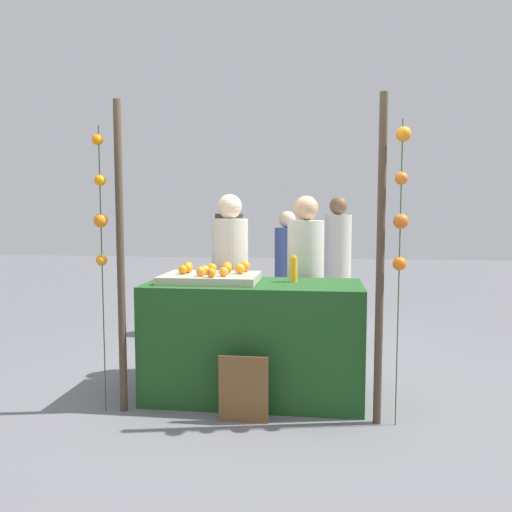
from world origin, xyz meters
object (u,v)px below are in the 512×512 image
at_px(juice_bottle, 294,269).
at_px(chalkboard_sign, 244,390).
at_px(orange_1, 212,268).
at_px(orange_0, 188,268).
at_px(stall_counter, 254,340).
at_px(vendor_left, 230,291).
at_px(vendor_right, 305,293).

distance_m(juice_bottle, chalkboard_sign, 1.05).
bearing_deg(orange_1, orange_0, -174.53).
xyz_separation_m(stall_counter, orange_0, (-0.56, 0.08, 0.57)).
height_order(vendor_left, vendor_right, vendor_left).
relative_size(orange_0, chalkboard_sign, 0.16).
distance_m(orange_0, orange_1, 0.20).
bearing_deg(chalkboard_sign, vendor_right, 70.20).
xyz_separation_m(juice_bottle, vendor_left, (-0.61, 0.50, -0.26)).
height_order(stall_counter, juice_bottle, juice_bottle).
relative_size(juice_bottle, vendor_right, 0.13).
xyz_separation_m(orange_1, juice_bottle, (0.67, -0.01, 0.00)).
bearing_deg(vendor_right, chalkboard_sign, -109.80).
bearing_deg(stall_counter, vendor_right, 57.09).
relative_size(chalkboard_sign, vendor_left, 0.30).
height_order(stall_counter, vendor_left, vendor_left).
distance_m(juice_bottle, vendor_left, 0.83).
bearing_deg(orange_0, stall_counter, -8.38).
distance_m(chalkboard_sign, vendor_right, 1.29).
bearing_deg(vendor_right, orange_0, -151.11).
xyz_separation_m(stall_counter, chalkboard_sign, (-0.01, -0.51, -0.23)).
height_order(juice_bottle, vendor_right, vendor_right).
xyz_separation_m(vendor_left, vendor_right, (0.69, 0.02, -0.01)).
bearing_deg(juice_bottle, stall_counter, -164.20).
bearing_deg(vendor_right, stall_counter, -122.91).
bearing_deg(juice_bottle, vendor_right, 81.17).
xyz_separation_m(orange_1, chalkboard_sign, (0.35, -0.61, -0.80)).
bearing_deg(orange_0, vendor_left, 62.72).
height_order(orange_1, juice_bottle, juice_bottle).
xyz_separation_m(chalkboard_sign, vendor_right, (0.40, 1.11, 0.53)).
bearing_deg(juice_bottle, orange_0, -179.59).
xyz_separation_m(juice_bottle, chalkboard_sign, (-0.32, -0.59, -0.80)).
bearing_deg(orange_1, vendor_right, 33.92).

